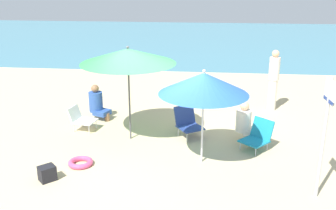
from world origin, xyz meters
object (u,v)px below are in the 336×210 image
Objects in this scene: beach_chair_b at (81,118)px; person_c at (246,122)px; beach_chair_c at (258,136)px; warning_sign at (326,123)px; umbrella_blue at (204,83)px; beach_chair_a at (188,122)px; beach_bag at (47,173)px; umbrella_green at (128,56)px; person_a at (97,103)px; person_b at (273,80)px; swim_ring at (81,163)px.

person_c is at bearing 7.40° from beach_chair_b.
warning_sign is (0.78, -1.83, 1.02)m from beach_chair_c.
beach_chair_a is (-0.35, 1.30, -1.28)m from umbrella_blue.
beach_chair_b reaches higher than beach_bag.
beach_bag is (-2.42, -2.33, -0.20)m from beach_chair_a.
umbrella_green reaches higher than beach_chair_c.
umbrella_green reaches higher than person_a.
beach_chair_c is 2.77× the size of beach_bag.
person_b is (4.77, 1.95, 0.56)m from beach_chair_b.
person_c is 4.34m from beach_bag.
beach_chair_b is 0.83× the size of beach_chair_c.
beach_chair_c is at bearing -58.10° from person_b.
beach_chair_c is 2.76m from person_b.
beach_bag is at bearing -122.60° from swim_ring.
beach_chair_b is at bearing 107.21° from swim_ring.
beach_chair_b is at bearing -56.89° from beach_chair_c.
umbrella_green is 3.25m from beach_chair_c.
umbrella_blue is at bearing -126.68° from person_c.
umbrella_green is at bearing -110.20° from beach_chair_a.
beach_chair_a is (1.28, 0.30, -1.57)m from umbrella_green.
umbrella_green is at bearing -173.77° from person_c.
beach_chair_b is (-2.57, 0.12, -0.05)m from beach_chair_a.
beach_chair_a is at bearing 8.28° from beach_chair_b.
warning_sign reaches higher than beach_chair_a.
person_a is (-1.09, 1.17, -1.48)m from umbrella_green.
umbrella_green is at bearing -52.73° from beach_chair_c.
beach_bag is (-3.72, -2.21, -0.30)m from person_c.
beach_chair_c is at bearing 36.53° from beach_chair_a.
person_c reaches higher than swim_ring.
beach_chair_b reaches higher than swim_ring.
person_b reaches higher than beach_chair_a.
beach_chair_a is 3.46m from warning_sign.
warning_sign reaches higher than beach_bag.
beach_chair_c is (2.81, -0.25, -1.61)m from umbrella_green.
umbrella_green reaches higher than beach_chair_b.
beach_bag is at bearing -79.62° from beach_chair_a.
person_a is 2.61m from swim_ring.
beach_chair_b is at bearing 162.00° from umbrella_green.
swim_ring is at bearing -117.78° from umbrella_green.
swim_ring is (-2.01, -1.69, -0.29)m from beach_chair_a.
person_c reaches higher than beach_chair_c.
beach_chair_a is at bearing 40.00° from swim_ring.
person_b reaches higher than person_c.
umbrella_green is 2.33× the size of person_a.
beach_chair_a is 1.19× the size of beach_chair_b.
person_a reaches higher than beach_bag.
warning_sign is at bearing -29.21° from umbrella_blue.
umbrella_blue reaches higher than person_a.
beach_chair_b is 0.31× the size of warning_sign.
umbrella_blue is 2.08× the size of person_c.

